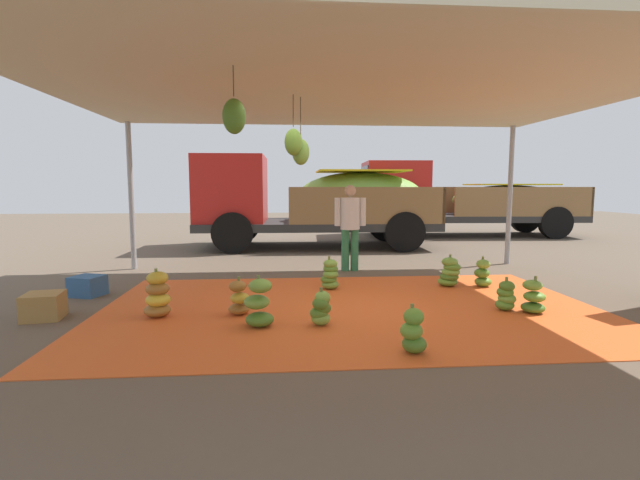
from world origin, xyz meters
TOP-DOWN VIEW (x-y plane):
  - ground_plane at (0.00, 3.00)m, footprint 40.00×40.00m
  - tarp_orange at (0.00, 0.00)m, footprint 6.54×4.17m
  - tent_canopy at (-0.02, -0.09)m, footprint 8.00×7.00m
  - banana_bunch_0 at (0.35, -1.73)m, footprint 0.30×0.28m
  - banana_bunch_1 at (1.79, 1.19)m, footprint 0.41×0.41m
  - banana_bunch_2 at (-1.17, -0.73)m, footprint 0.42×0.42m
  - banana_bunch_3 at (1.99, -0.29)m, footprint 0.34×0.34m
  - banana_bunch_4 at (2.31, 1.13)m, footprint 0.35×0.33m
  - banana_bunch_5 at (2.29, -0.43)m, footprint 0.39×0.39m
  - banana_bunch_6 at (-0.15, 1.15)m, footprint 0.36×0.36m
  - banana_bunch_7 at (-0.46, -0.75)m, footprint 0.32×0.32m
  - banana_bunch_8 at (-1.44, -0.23)m, footprint 0.36×0.38m
  - banana_bunch_9 at (-2.43, -0.22)m, footprint 0.43×0.43m
  - cargo_truck_main at (-0.11, 6.42)m, footprint 6.26×2.68m
  - cargo_truck_far at (4.90, 8.87)m, footprint 7.04×2.63m
  - worker_0 at (0.40, 2.78)m, footprint 0.60×0.37m
  - crate_0 at (-3.78, 1.04)m, footprint 0.52×0.50m
  - crate_1 at (-3.81, -0.17)m, footprint 0.48×0.49m

SIDE VIEW (x-z plane):
  - ground_plane at x=0.00m, z-range 0.00..0.00m
  - tarp_orange at x=0.00m, z-range 0.00..0.01m
  - crate_0 at x=-3.78m, z-range 0.00..0.30m
  - crate_1 at x=-3.81m, z-range 0.00..0.32m
  - banana_bunch_3 at x=1.99m, z-range -0.03..0.41m
  - banana_bunch_7 at x=-0.46m, z-range -0.02..0.42m
  - banana_bunch_5 at x=2.29m, z-range -0.03..0.44m
  - banana_bunch_8 at x=-1.44m, z-range -0.03..0.46m
  - banana_bunch_4 at x=2.31m, z-range -0.03..0.46m
  - banana_bunch_0 at x=0.35m, z-range -0.02..0.46m
  - banana_bunch_6 at x=-0.15m, z-range -0.03..0.49m
  - banana_bunch_1 at x=1.79m, z-range -0.03..0.49m
  - banana_bunch_2 at x=-1.17m, z-range -0.03..0.56m
  - banana_bunch_9 at x=-2.43m, z-range -0.03..0.57m
  - worker_0 at x=0.40m, z-range 0.14..1.78m
  - cargo_truck_far at x=4.90m, z-range -0.02..2.38m
  - cargo_truck_main at x=-0.11m, z-range 0.06..2.46m
  - tent_canopy at x=-0.02m, z-range 1.36..4.25m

